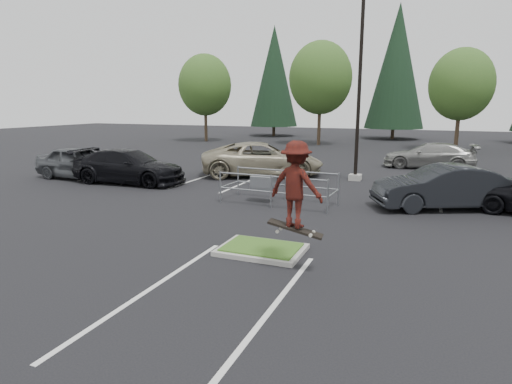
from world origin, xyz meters
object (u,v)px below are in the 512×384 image
at_px(cart_corral, 267,183).
at_px(skateboarder, 296,185).
at_px(light_pole, 359,90).
at_px(decid_b, 320,80).
at_px(car_l_black, 129,166).
at_px(car_r_charc, 443,187).
at_px(conif_a, 274,77).
at_px(car_far_silver, 429,156).
at_px(car_l_tan, 260,159).
at_px(conif_b, 397,67).
at_px(car_l_grey, 79,163).
at_px(decid_c, 461,87).
at_px(decid_a, 205,87).

relative_size(cart_corral, skateboarder, 2.05).
bearing_deg(light_pole, decid_b, 109.35).
relative_size(car_l_black, car_r_charc, 1.15).
distance_m(conif_a, car_far_silver, 29.11).
distance_m(skateboarder, car_l_tan, 13.76).
height_order(light_pole, conif_a, conif_a).
relative_size(decid_b, car_l_black, 1.68).
distance_m(light_pole, car_l_tan, 6.27).
height_order(conif_b, car_l_black, conif_b).
bearing_deg(conif_a, car_l_grey, -88.25).
distance_m(decid_b, car_l_black, 24.40).
bearing_deg(car_l_grey, car_far_silver, -52.74).
bearing_deg(car_l_black, light_pole, -67.23).
height_order(light_pole, cart_corral, light_pole).
xyz_separation_m(decid_c, cart_corral, (-7.93, -24.28, -4.46)).
bearing_deg(car_far_silver, decid_a, -122.53).
relative_size(car_l_tan, car_l_grey, 1.33).
distance_m(decid_c, cart_corral, 25.93).
xyz_separation_m(decid_b, car_l_tan, (1.43, -19.03, -5.13)).
height_order(conif_b, cart_corral, conif_b).
relative_size(car_l_tan, car_r_charc, 1.32).
distance_m(conif_a, skateboarder, 43.96).
bearing_deg(decid_c, car_l_tan, -119.96).
xyz_separation_m(skateboarder, car_l_grey, (-14.19, 7.94, -1.22)).
height_order(cart_corral, car_l_tan, car_l_tan).
distance_m(decid_c, car_l_tan, 21.60).
distance_m(cart_corral, car_r_charc, 6.60).
distance_m(light_pole, car_l_grey, 14.86).
bearing_deg(car_l_tan, decid_b, -20.27).
distance_m(skateboarder, car_l_grey, 16.30).
bearing_deg(decid_b, car_far_silver, -51.42).
bearing_deg(decid_a, light_pole, -44.25).
relative_size(cart_corral, car_l_grey, 0.92).
relative_size(skateboarder, car_r_charc, 0.44).
height_order(decid_c, car_l_tan, decid_c).
bearing_deg(car_l_black, conif_b, -19.44).
bearing_deg(car_l_grey, light_pole, -65.34).
bearing_deg(car_r_charc, decid_a, -160.21).
xyz_separation_m(light_pole, car_l_grey, (-13.49, -5.00, -3.72)).
distance_m(conif_b, cart_corral, 35.71).
height_order(decid_c, conif_b, conif_b).
relative_size(decid_a, conif_b, 0.61).
height_order(car_l_tan, car_r_charc, car_l_tan).
height_order(car_l_grey, car_r_charc, car_l_grey).
bearing_deg(car_l_black, car_l_grey, 86.86).
relative_size(cart_corral, car_r_charc, 0.91).
xyz_separation_m(decid_c, car_l_black, (-15.79, -22.83, -4.42)).
distance_m(decid_a, decid_c, 24.00).
xyz_separation_m(decid_a, conif_a, (4.01, 9.97, 1.52)).
bearing_deg(car_l_grey, decid_c, -35.42).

